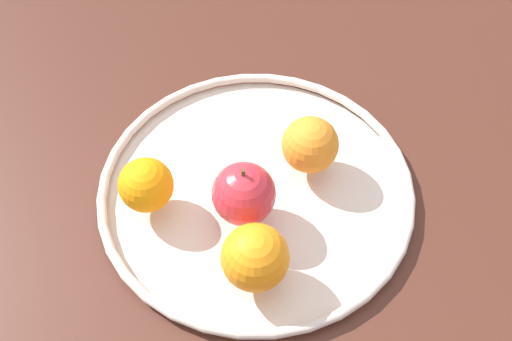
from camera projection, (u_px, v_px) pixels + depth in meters
The scene contains 6 objects.
ground_plane at pixel (256, 202), 80.93cm from camera, with size 122.89×122.89×4.00cm, color #452218.
fruit_bowl at pixel (256, 189), 78.59cm from camera, with size 38.99×38.99×1.80cm.
apple at pixel (244, 194), 72.60cm from camera, with size 7.44×7.44×8.24cm.
orange_front_right at pixel (146, 185), 73.91cm from camera, with size 6.50×6.50×6.50cm, color orange.
orange_back_left at pixel (312, 147), 76.92cm from camera, with size 7.00×7.00×7.00cm, color orange.
orange_back_right at pixel (255, 258), 67.72cm from camera, with size 7.46×7.46×7.46cm, color orange.
Camera 1 is at (21.17, 39.44, 65.55)cm, focal length 44.68 mm.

